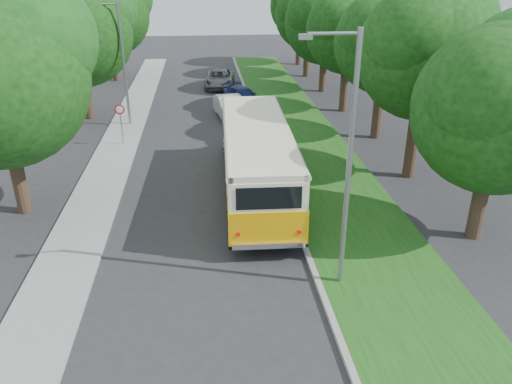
{
  "coord_description": "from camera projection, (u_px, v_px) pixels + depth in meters",
  "views": [
    {
      "loc": [
        0.17,
        -15.65,
        9.5
      ],
      "look_at": [
        2.01,
        1.68,
        1.5
      ],
      "focal_mm": 35.0,
      "sensor_mm": 36.0,
      "label": 1
    }
  ],
  "objects": [
    {
      "name": "ground",
      "position": [
        206.0,
        251.0,
        18.09
      ],
      "size": [
        120.0,
        120.0,
        0.0
      ],
      "primitive_type": "plane",
      "color": "#2B2B2E",
      "rests_on": "ground"
    },
    {
      "name": "curb",
      "position": [
        283.0,
        189.0,
        22.92
      ],
      "size": [
        0.2,
        70.0,
        0.15
      ],
      "primitive_type": "cube",
      "color": "gray",
      "rests_on": "ground"
    },
    {
      "name": "grass_verge",
      "position": [
        333.0,
        187.0,
        23.15
      ],
      "size": [
        4.5,
        70.0,
        0.13
      ],
      "primitive_type": "cube",
      "color": "#194E15",
      "rests_on": "ground"
    },
    {
      "name": "sidewalk",
      "position": [
        96.0,
        197.0,
        22.12
      ],
      "size": [
        2.2,
        70.0,
        0.12
      ],
      "primitive_type": "cube",
      "color": "gray",
      "rests_on": "ground"
    },
    {
      "name": "treeline",
      "position": [
        247.0,
        24.0,
        32.18
      ],
      "size": [
        24.27,
        41.91,
        9.46
      ],
      "color": "#332319",
      "rests_on": "ground"
    },
    {
      "name": "lamppost_near",
      "position": [
        347.0,
        158.0,
        14.41
      ],
      "size": [
        1.71,
        0.16,
        8.0
      ],
      "color": "gray",
      "rests_on": "ground"
    },
    {
      "name": "lamppost_far",
      "position": [
        122.0,
        61.0,
        30.38
      ],
      "size": [
        1.71,
        0.16,
        7.5
      ],
      "color": "gray",
      "rests_on": "ground"
    },
    {
      "name": "warning_sign",
      "position": [
        120.0,
        117.0,
        27.76
      ],
      "size": [
        0.56,
        0.1,
        2.5
      ],
      "color": "gray",
      "rests_on": "ground"
    },
    {
      "name": "vintage_bus",
      "position": [
        257.0,
        162.0,
        21.69
      ],
      "size": [
        3.23,
        11.15,
        3.28
      ],
      "primitive_type": null,
      "rotation": [
        0.0,
        0.0,
        -0.03
      ],
      "color": "#FFB008",
      "rests_on": "ground"
    },
    {
      "name": "car_silver",
      "position": [
        241.0,
        131.0,
        28.65
      ],
      "size": [
        2.62,
        4.63,
        1.48
      ],
      "primitive_type": "imported",
      "rotation": [
        0.0,
        0.0,
        -0.21
      ],
      "color": "silver",
      "rests_on": "ground"
    },
    {
      "name": "car_white",
      "position": [
        230.0,
        107.0,
        33.31
      ],
      "size": [
        2.25,
        4.68,
        1.48
      ],
      "primitive_type": "imported",
      "rotation": [
        0.0,
        0.0,
        0.16
      ],
      "color": "silver",
      "rests_on": "ground"
    },
    {
      "name": "car_blue",
      "position": [
        242.0,
        97.0,
        36.48
      ],
      "size": [
        3.19,
        4.71,
        1.27
      ],
      "primitive_type": "imported",
      "rotation": [
        0.0,
        0.0,
        0.36
      ],
      "color": "#121C51",
      "rests_on": "ground"
    },
    {
      "name": "car_grey",
      "position": [
        220.0,
        79.0,
        41.81
      ],
      "size": [
        2.82,
        5.21,
        1.39
      ],
      "primitive_type": "imported",
      "rotation": [
        0.0,
        0.0,
        -0.11
      ],
      "color": "slate",
      "rests_on": "ground"
    }
  ]
}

